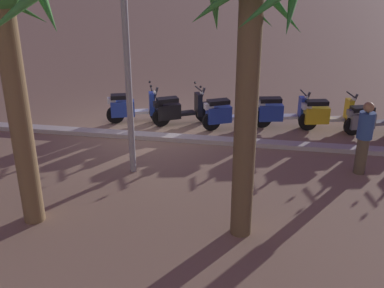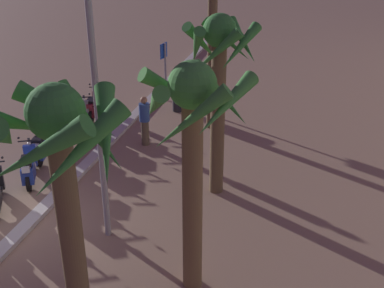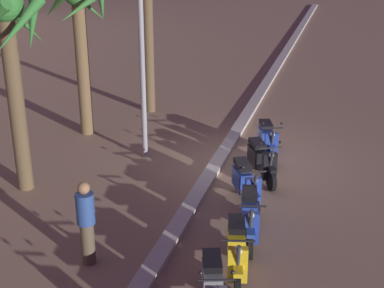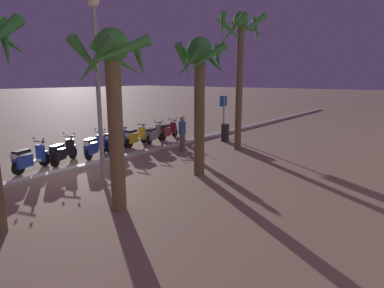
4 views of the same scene
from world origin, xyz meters
The scene contains 12 objects.
ground_plane centered at (0.00, 0.00, 0.00)m, with size 200.00×200.00×0.00m, color #93755B.
curb_strip centered at (0.00, 0.47, 0.06)m, with size 60.00×0.36×0.12m, color #BCB7AD.
scooter_grey_gap_after_mid centered at (-6.00, -0.89, 0.44)m, with size 1.77×0.81×1.17m.
scooter_yellow_far_back centered at (-4.81, -1.02, 0.46)m, with size 1.80×0.72×1.04m.
scooter_blue_mid_front centered at (-3.53, -1.01, 0.47)m, with size 1.79×0.69×1.04m.
scooter_blue_mid_centre centered at (-2.09, -0.64, 0.47)m, with size 1.66×0.95×1.17m.
scooter_black_mid_rear centered at (-0.63, -0.74, 0.45)m, with size 1.66×0.99×1.17m.
scooter_blue_lead_nearest centered at (0.74, -0.68, 0.46)m, with size 1.71×0.81×1.17m.
palm_tree_mid_walkway centered at (-2.86, 4.56, 3.51)m, with size 2.01×1.96×4.76m.
palm_tree_near_sign centered at (0.98, 4.81, 3.37)m, with size 2.11×2.14×4.59m.
pedestrian_by_palm_tree centered at (-5.31, 1.70, 0.88)m, with size 0.34×0.34×1.67m.
street_lamp centered at (-0.24, 2.48, 3.64)m, with size 0.36×0.36×5.88m.
Camera 1 is at (-3.17, 11.44, 4.54)m, focal length 42.30 mm.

